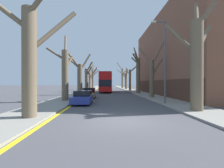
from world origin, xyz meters
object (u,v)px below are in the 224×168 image
Objects in this scene: parked_car_1 at (89,93)px; lamp_post at (164,58)px; parked_car_0 at (83,97)px; street_tree_left_1 at (65,72)px; street_tree_right_0 at (196,59)px; street_tree_left_4 at (90,79)px; street_tree_right_3 at (131,79)px; street_tree_right_1 at (152,75)px; street_tree_left_0 at (30,54)px; street_tree_right_2 at (138,73)px; street_tree_right_5 at (122,77)px; street_tree_right_4 at (126,80)px; street_tree_left_2 at (80,76)px; double_decker_bus at (105,81)px; street_tree_left_5 at (93,77)px; street_tree_left_3 at (87,79)px.

lamp_post is at bearing -42.83° from parked_car_1.
lamp_post reaches higher than parked_car_0.
street_tree_right_0 is at bearing -34.00° from street_tree_left_1.
street_tree_right_3 is (10.81, -3.74, 0.06)m from street_tree_left_4.
parked_car_0 is (-8.62, -6.35, -2.48)m from street_tree_right_1.
street_tree_left_0 is 0.88× the size of street_tree_right_2.
street_tree_right_2 is 32.16m from street_tree_right_5.
street_tree_left_1 is at bearing 135.47° from parked_car_0.
street_tree_left_0 is 8.20m from parked_car_0.
street_tree_right_4 is (-0.06, 10.34, -0.10)m from street_tree_right_3.
street_tree_left_2 reaches higher than double_decker_bus.
parked_car_1 is (-2.15, -15.26, -1.78)m from double_decker_bus.
street_tree_left_5 is (0.14, 39.48, 0.88)m from street_tree_left_1.
parked_car_1 is at bearing -130.83° from street_tree_right_2.
street_tree_right_2 is at bearing -29.89° from street_tree_left_3.
street_tree_left_0 reaches higher than street_tree_right_3.
parked_car_0 is at bearing 74.88° from street_tree_left_0.
street_tree_left_5 is at bearing 90.12° from street_tree_left_4.
parked_car_1 is (-8.72, 11.53, -3.10)m from street_tree_right_0.
parked_car_0 is at bearing -79.99° from street_tree_left_2.
lamp_post is at bearing 33.30° from street_tree_left_0.
street_tree_left_0 reaches higher than street_tree_left_4.
street_tree_right_1 is (10.60, 13.69, -0.57)m from street_tree_left_0.
street_tree_right_5 is 2.17× the size of parked_car_1.
street_tree_left_2 is 0.95× the size of street_tree_right_1.
parked_car_1 is (-8.62, -31.77, -2.43)m from street_tree_right_4.
street_tree_left_5 is at bearing 93.49° from parked_car_1.
street_tree_left_2 is 0.79× the size of street_tree_right_2.
street_tree_left_4 is 25.38m from parked_car_1.
street_tree_left_0 is 11.77m from lamp_post.
street_tree_right_5 reaches higher than parked_car_1.
street_tree_left_4 is at bearing -148.45° from street_tree_right_4.
street_tree_right_1 reaches higher than street_tree_left_3.
street_tree_left_4 is at bearing 113.37° from double_decker_bus.
street_tree_right_3 is 1.55× the size of parked_car_0.
street_tree_right_2 is 1.14× the size of lamp_post.
street_tree_left_5 is 20.65m from double_decker_bus.
street_tree_left_5 reaches higher than street_tree_right_1.
street_tree_right_3 is at bearing 66.74° from street_tree_left_1.
street_tree_right_3 reaches higher than street_tree_right_4.
street_tree_left_3 is at bearing 89.96° from street_tree_left_0.
street_tree_left_5 is 35.62m from parked_car_1.
street_tree_right_1 is 10.98m from parked_car_0.
street_tree_right_5 is (-0.23, 20.48, 1.04)m from street_tree_right_3.
parked_car_0 is at bearing -86.12° from street_tree_left_4.
double_decker_bus is (4.28, -9.91, -0.69)m from street_tree_left_4.
parked_car_1 is (-8.43, -9.76, -3.27)m from street_tree_right_2.
street_tree_right_3 is at bearing 90.08° from street_tree_right_0.
street_tree_left_1 is 1.20× the size of street_tree_left_4.
street_tree_right_4 is at bearing -18.54° from street_tree_left_5.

